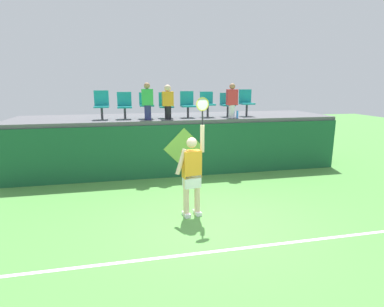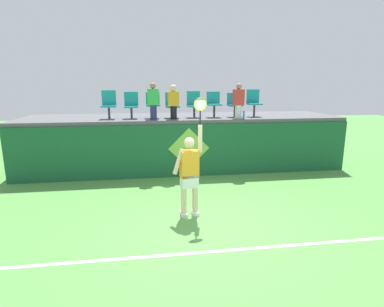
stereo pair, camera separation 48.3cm
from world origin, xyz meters
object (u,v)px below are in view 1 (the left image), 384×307
object	(u,v)px
stadium_chair_0	(102,104)
stadium_chair_1	(125,104)
stadium_chair_2	(147,104)
stadium_chair_3	(166,104)
water_bottle	(237,114)
spectator_0	(147,101)
spectator_2	(232,100)
stadium_chair_6	(227,103)
stadium_chair_7	(246,101)
stadium_chair_4	(187,103)
tennis_player	(192,172)
stadium_chair_5	(207,103)
spectator_1	(168,101)
tennis_ball	(196,203)

from	to	relation	value
stadium_chair_0	stadium_chair_1	distance (m)	0.69
stadium_chair_2	stadium_chair_3	bearing A→B (deg)	0.59
water_bottle	stadium_chair_2	size ratio (longest dim) A/B	0.30
stadium_chair_3	spectator_0	size ratio (longest dim) A/B	0.73
stadium_chair_2	spectator_2	xyz separation A→B (m)	(2.68, -0.46, 0.10)
stadium_chair_0	stadium_chair_6	xyz separation A→B (m)	(4.06, -0.01, -0.04)
stadium_chair_0	stadium_chair_1	world-z (taller)	stadium_chair_0
stadium_chair_7	stadium_chair_2	bearing A→B (deg)	-179.87
stadium_chair_3	stadium_chair_6	size ratio (longest dim) A/B	1.04
stadium_chair_4	stadium_chair_7	world-z (taller)	stadium_chair_7
stadium_chair_2	stadium_chair_1	bearing A→B (deg)	179.36
stadium_chair_6	water_bottle	bearing A→B (deg)	-75.59
stadium_chair_1	stadium_chair_3	size ratio (longest dim) A/B	1.02
stadium_chair_3	stadium_chair_4	bearing A→B (deg)	0.21
tennis_player	stadium_chair_1	distance (m)	4.17
stadium_chair_3	stadium_chair_7	distance (m)	2.74
stadium_chair_2	stadium_chair_5	bearing A→B (deg)	0.04
stadium_chair_1	stadium_chair_5	size ratio (longest dim) A/B	1.01
tennis_player	spectator_1	xyz separation A→B (m)	(-0.04, 3.33, 1.32)
water_bottle	tennis_player	bearing A→B (deg)	-124.56
stadium_chair_6	spectator_2	xyz separation A→B (m)	(-0.00, -0.46, 0.12)
stadium_chair_7	spectator_2	xyz separation A→B (m)	(-0.67, -0.46, 0.07)
tennis_player	water_bottle	bearing A→B (deg)	55.44
stadium_chair_6	spectator_0	size ratio (longest dim) A/B	0.70
tennis_player	water_bottle	world-z (taller)	tennis_player
stadium_chair_0	stadium_chair_3	size ratio (longest dim) A/B	1.09
tennis_ball	stadium_chair_5	xyz separation A→B (m)	(1.11, 3.18, 2.19)
stadium_chair_0	stadium_chair_3	xyz separation A→B (m)	(2.00, -0.00, -0.04)
spectator_1	stadium_chair_5	bearing A→B (deg)	16.89
stadium_chair_2	stadium_chair_6	bearing A→B (deg)	0.00
stadium_chair_7	spectator_1	bearing A→B (deg)	-171.25
stadium_chair_5	spectator_1	size ratio (longest dim) A/B	0.78
stadium_chair_0	stadium_chair_4	bearing A→B (deg)	-0.02
stadium_chair_4	stadium_chair_5	size ratio (longest dim) A/B	1.02
stadium_chair_6	stadium_chair_3	bearing A→B (deg)	179.83
stadium_chair_1	stadium_chair_3	world-z (taller)	stadium_chair_1
tennis_ball	tennis_player	bearing A→B (deg)	-111.62
tennis_ball	stadium_chair_3	size ratio (longest dim) A/B	0.08
spectator_0	stadium_chair_3	bearing A→B (deg)	35.94
tennis_player	water_bottle	distance (m)	3.94
stadium_chair_2	stadium_chair_5	xyz separation A→B (m)	(1.99, 0.00, 0.01)
stadium_chair_2	stadium_chair_6	xyz separation A→B (m)	(2.68, 0.00, -0.03)
spectator_0	spectator_2	distance (m)	2.68
spectator_0	spectator_2	world-z (taller)	spectator_0
tennis_ball	spectator_0	xyz separation A→B (m)	(-0.88, 2.74, 2.30)
stadium_chair_1	stadium_chair_4	distance (m)	2.01
tennis_ball	spectator_0	size ratio (longest dim) A/B	0.06
stadium_chair_7	stadium_chair_0	bearing A→B (deg)	179.97
stadium_chair_7	stadium_chair_6	bearing A→B (deg)	-179.38
stadium_chair_1	stadium_chair_6	distance (m)	3.37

